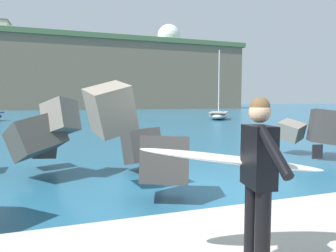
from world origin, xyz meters
name	(u,v)px	position (x,y,z in m)	size (l,w,h in m)	color
ground_plane	(193,189)	(0.00, 0.00, 0.00)	(400.00, 400.00, 0.00)	#235B7A
breakwater_jetty	(56,138)	(-2.93, 1.60, 1.07)	(30.54, 5.69, 2.46)	#605B56
surfer_with_board	(250,170)	(-0.87, -3.50, 1.28)	(2.12, 1.32, 1.78)	black
boat_near_left	(219,115)	(13.00, 23.24, 0.49)	(4.29, 5.19, 7.50)	beige
mooring_buoy_inner	(108,114)	(2.31, 35.01, 0.22)	(0.44, 0.44, 0.44)	#E54C1E
headland_bluff	(86,78)	(2.25, 89.27, 9.20)	(84.48, 44.42, 18.35)	#756651
radar_dome	(169,38)	(31.47, 96.20, 24.50)	(8.17, 8.17, 11.09)	silver
station_building_central	(56,41)	(-6.51, 96.66, 21.23)	(5.33, 5.56, 5.74)	silver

